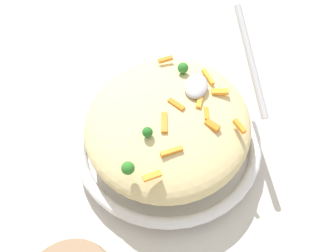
# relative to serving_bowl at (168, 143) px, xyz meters

# --- Properties ---
(ground_plane) EXTENTS (2.40, 2.40, 0.00)m
(ground_plane) POSITION_rel_serving_bowl_xyz_m (0.00, 0.00, -0.03)
(ground_plane) COLOR beige
(serving_bowl) EXTENTS (0.34, 0.34, 0.05)m
(serving_bowl) POSITION_rel_serving_bowl_xyz_m (0.00, 0.00, 0.00)
(serving_bowl) COLOR silver
(serving_bowl) RESTS_ON ground_plane
(pasta_mound) EXTENTS (0.31, 0.29, 0.09)m
(pasta_mound) POSITION_rel_serving_bowl_xyz_m (0.00, 0.00, 0.06)
(pasta_mound) COLOR #DBC689
(pasta_mound) RESTS_ON serving_bowl
(carrot_piece_0) EXTENTS (0.02, 0.03, 0.01)m
(carrot_piece_0) POSITION_rel_serving_bowl_xyz_m (-0.11, -0.03, 0.10)
(carrot_piece_0) COLOR orange
(carrot_piece_0) RESTS_ON pasta_mound
(carrot_piece_1) EXTENTS (0.04, 0.02, 0.01)m
(carrot_piece_1) POSITION_rel_serving_bowl_xyz_m (0.03, 0.00, 0.11)
(carrot_piece_1) COLOR orange
(carrot_piece_1) RESTS_ON pasta_mound
(carrot_piece_2) EXTENTS (0.02, 0.03, 0.01)m
(carrot_piece_2) POSITION_rel_serving_bowl_xyz_m (-0.01, 0.01, 0.11)
(carrot_piece_2) COLOR orange
(carrot_piece_2) RESTS_ON pasta_mound
(carrot_piece_3) EXTENTS (0.03, 0.01, 0.01)m
(carrot_piece_3) POSITION_rel_serving_bowl_xyz_m (0.00, 0.06, 0.10)
(carrot_piece_3) COLOR orange
(carrot_piece_3) RESTS_ON pasta_mound
(carrot_piece_4) EXTENTS (0.03, 0.01, 0.01)m
(carrot_piece_4) POSITION_rel_serving_bowl_xyz_m (-0.02, 0.05, 0.11)
(carrot_piece_4) COLOR orange
(carrot_piece_4) RESTS_ON pasta_mound
(carrot_piece_5) EXTENTS (0.02, 0.03, 0.01)m
(carrot_piece_5) POSITION_rel_serving_bowl_xyz_m (0.13, -0.00, 0.10)
(carrot_piece_5) COLOR orange
(carrot_piece_5) RESTS_ON pasta_mound
(carrot_piece_6) EXTENTS (0.03, 0.03, 0.01)m
(carrot_piece_6) POSITION_rel_serving_bowl_xyz_m (-0.08, 0.06, 0.10)
(carrot_piece_6) COLOR orange
(carrot_piece_6) RESTS_ON pasta_mound
(carrot_piece_7) EXTENTS (0.02, 0.03, 0.01)m
(carrot_piece_7) POSITION_rel_serving_bowl_xyz_m (0.08, 0.02, 0.10)
(carrot_piece_7) COLOR orange
(carrot_piece_7) RESTS_ON pasta_mound
(carrot_piece_8) EXTENTS (0.02, 0.03, 0.01)m
(carrot_piece_8) POSITION_rel_serving_bowl_xyz_m (-0.05, 0.08, 0.10)
(carrot_piece_8) COLOR orange
(carrot_piece_8) RESTS_ON pasta_mound
(carrot_piece_9) EXTENTS (0.02, 0.03, 0.01)m
(carrot_piece_9) POSITION_rel_serving_bowl_xyz_m (0.02, 0.08, 0.10)
(carrot_piece_9) COLOR orange
(carrot_piece_9) RESTS_ON pasta_mound
(carrot_piece_10) EXTENTS (0.03, 0.02, 0.01)m
(carrot_piece_10) POSITION_rel_serving_bowl_xyz_m (0.02, 0.12, 0.10)
(carrot_piece_10) COLOR orange
(carrot_piece_10) RESTS_ON pasta_mound
(broccoli_floret_0) EXTENTS (0.02, 0.02, 0.02)m
(broccoli_floret_0) POSITION_rel_serving_bowl_xyz_m (-0.09, 0.01, 0.11)
(broccoli_floret_0) COLOR #296820
(broccoli_floret_0) RESTS_ON pasta_mound
(broccoli_floret_1) EXTENTS (0.02, 0.02, 0.02)m
(broccoli_floret_1) POSITION_rel_serving_bowl_xyz_m (0.06, -0.02, 0.11)
(broccoli_floret_1) COLOR #205B1C
(broccoli_floret_1) RESTS_ON pasta_mound
(broccoli_floret_2) EXTENTS (0.02, 0.02, 0.02)m
(broccoli_floret_2) POSITION_rel_serving_bowl_xyz_m (0.13, -0.04, 0.11)
(broccoli_floret_2) COLOR #296820
(broccoli_floret_2) RESTS_ON pasta_mound
(serving_spoon) EXTENTS (0.18, 0.14, 0.10)m
(serving_spoon) POSITION_rel_serving_bowl_xyz_m (-0.06, 0.07, 0.13)
(serving_spoon) COLOR #B7B7BC
(serving_spoon) RESTS_ON pasta_mound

